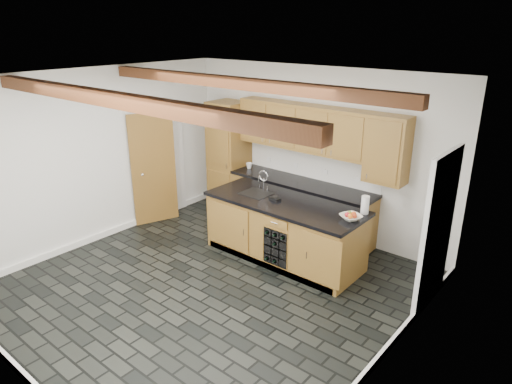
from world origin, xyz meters
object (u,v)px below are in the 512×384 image
at_px(fruit_bowl, 351,217).
at_px(island, 284,230).
at_px(paper_towel, 365,205).
at_px(kitchen_scale, 275,198).

bearing_deg(fruit_bowl, island, -177.37).
distance_m(island, fruit_bowl, 1.18).
bearing_deg(paper_towel, island, -161.81).
relative_size(kitchen_scale, paper_towel, 0.72).
height_order(island, paper_towel, paper_towel).
bearing_deg(island, kitchen_scale, -171.59).
bearing_deg(kitchen_scale, island, 18.10).
relative_size(fruit_bowl, paper_towel, 1.10).
height_order(kitchen_scale, fruit_bowl, fruit_bowl).
relative_size(island, paper_towel, 9.68).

